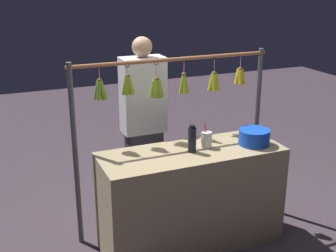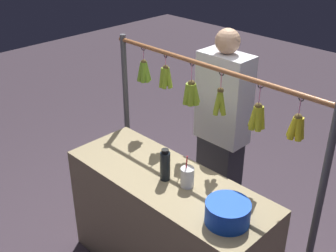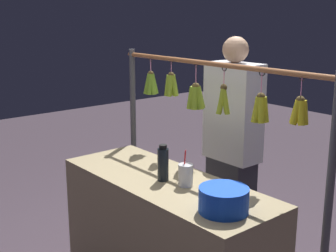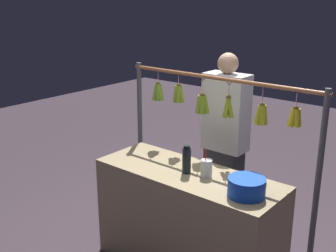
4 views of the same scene
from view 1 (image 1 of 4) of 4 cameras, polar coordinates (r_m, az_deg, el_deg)
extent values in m
plane|color=#433640|center=(4.04, 2.83, -14.63)|extent=(12.00, 12.00, 0.00)
cube|color=tan|center=(3.82, 2.93, -9.21)|extent=(1.52, 0.56, 0.86)
cylinder|color=#4C4C51|center=(4.39, 11.17, -0.60)|extent=(0.04, 0.04, 1.59)
cylinder|color=#4C4C51|center=(3.75, -11.73, -4.03)|extent=(0.04, 0.04, 1.59)
cylinder|color=#9E6038|center=(3.78, 0.68, 8.50)|extent=(1.81, 0.03, 0.03)
torus|color=black|center=(4.09, 9.28, 8.78)|extent=(0.04, 0.01, 0.04)
cylinder|color=pink|center=(4.10, 9.23, 7.94)|extent=(0.01, 0.01, 0.12)
sphere|color=brown|center=(4.11, 9.19, 7.14)|extent=(0.05, 0.05, 0.05)
cylinder|color=yellow|center=(4.11, 8.88, 6.22)|extent=(0.07, 0.04, 0.14)
cylinder|color=yellow|center=(4.10, 9.20, 6.18)|extent=(0.05, 0.06, 0.14)
cylinder|color=yellow|center=(4.12, 9.47, 6.23)|extent=(0.06, 0.05, 0.14)
cylinder|color=yellow|center=(4.14, 9.29, 6.30)|extent=(0.05, 0.05, 0.14)
cylinder|color=yellow|center=(4.14, 8.90, 6.31)|extent=(0.04, 0.05, 0.14)
torus|color=black|center=(3.96, 5.97, 8.59)|extent=(0.04, 0.02, 0.04)
cylinder|color=pink|center=(3.97, 5.94, 7.60)|extent=(0.01, 0.01, 0.14)
sphere|color=brown|center=(3.98, 5.91, 6.64)|extent=(0.05, 0.05, 0.05)
cylinder|color=gold|center=(3.99, 5.56, 5.57)|extent=(0.07, 0.04, 0.15)
cylinder|color=gold|center=(3.98, 5.92, 5.52)|extent=(0.05, 0.06, 0.16)
cylinder|color=gold|center=(4.00, 6.21, 5.57)|extent=(0.06, 0.06, 0.16)
cylinder|color=gold|center=(4.02, 6.00, 5.67)|extent=(0.05, 0.05, 0.15)
cylinder|color=gold|center=(4.02, 5.63, 5.66)|extent=(0.05, 0.06, 0.15)
torus|color=black|center=(3.83, 2.07, 8.33)|extent=(0.04, 0.01, 0.04)
cylinder|color=pink|center=(3.84, 2.06, 7.44)|extent=(0.01, 0.01, 0.12)
sphere|color=brown|center=(3.85, 2.05, 6.59)|extent=(0.04, 0.04, 0.04)
cylinder|color=#9CB227|center=(3.86, 1.82, 5.35)|extent=(0.06, 0.03, 0.17)
cylinder|color=#9CB227|center=(3.85, 2.11, 5.32)|extent=(0.04, 0.07, 0.17)
cylinder|color=#9CB227|center=(3.88, 2.24, 5.40)|extent=(0.07, 0.04, 0.17)
cylinder|color=#9CB227|center=(3.88, 1.90, 5.42)|extent=(0.04, 0.08, 0.17)
torus|color=black|center=(3.73, -1.50, 8.06)|extent=(0.04, 0.01, 0.04)
cylinder|color=pink|center=(3.74, -1.49, 6.96)|extent=(0.01, 0.01, 0.14)
sphere|color=brown|center=(3.76, -1.48, 5.89)|extent=(0.05, 0.05, 0.05)
cylinder|color=#8AAB29|center=(3.77, -1.91, 4.74)|extent=(0.07, 0.04, 0.15)
cylinder|color=#8AAB29|center=(3.75, -1.52, 4.67)|extent=(0.05, 0.06, 0.16)
cylinder|color=#8AAB29|center=(3.76, -1.08, 4.73)|extent=(0.05, 0.06, 0.16)
cylinder|color=#8AAB29|center=(3.79, -1.06, 4.84)|extent=(0.07, 0.04, 0.16)
cylinder|color=#8AAB29|center=(3.81, -1.45, 4.90)|extent=(0.06, 0.07, 0.16)
cylinder|color=#8AAB29|center=(3.80, -1.83, 4.86)|extent=(0.05, 0.06, 0.16)
torus|color=black|center=(3.65, -5.23, 7.74)|extent=(0.04, 0.01, 0.04)
cylinder|color=pink|center=(3.66, -5.20, 7.01)|extent=(0.01, 0.01, 0.09)
sphere|color=brown|center=(3.67, -5.18, 6.31)|extent=(0.04, 0.04, 0.04)
cylinder|color=#8CAC29|center=(3.68, -5.52, 5.14)|extent=(0.06, 0.03, 0.15)
cylinder|color=#8CAC29|center=(3.66, -5.27, 5.09)|extent=(0.04, 0.05, 0.15)
cylinder|color=#8CAC29|center=(3.67, -4.86, 5.13)|extent=(0.05, 0.06, 0.16)
cylinder|color=#8CAC29|center=(3.69, -4.80, 5.23)|extent=(0.07, 0.04, 0.15)
cylinder|color=#8CAC29|center=(3.71, -5.10, 5.27)|extent=(0.04, 0.06, 0.15)
cylinder|color=#8CAC29|center=(3.70, -5.41, 5.24)|extent=(0.05, 0.06, 0.15)
torus|color=black|center=(3.59, -8.81, 7.41)|extent=(0.04, 0.02, 0.04)
cylinder|color=pink|center=(3.60, -8.76, 6.55)|extent=(0.01, 0.01, 0.11)
sphere|color=brown|center=(3.61, -8.72, 5.73)|extent=(0.04, 0.04, 0.04)
cylinder|color=#76A52B|center=(3.62, -9.05, 4.53)|extent=(0.06, 0.04, 0.16)
cylinder|color=#76A52B|center=(3.60, -8.82, 4.46)|extent=(0.05, 0.06, 0.16)
cylinder|color=#76A52B|center=(3.61, -8.37, 4.51)|extent=(0.05, 0.06, 0.16)
cylinder|color=#76A52B|center=(3.63, -8.28, 4.59)|extent=(0.07, 0.04, 0.16)
cylinder|color=#76A52B|center=(3.65, -8.60, 4.65)|extent=(0.05, 0.06, 0.16)
cylinder|color=#76A52B|center=(3.64, -8.94, 4.61)|extent=(0.05, 0.07, 0.16)
cylinder|color=black|center=(3.58, 3.09, -1.80)|extent=(0.07, 0.07, 0.20)
cylinder|color=black|center=(3.55, 3.12, -0.09)|extent=(0.05, 0.05, 0.02)
cylinder|color=blue|center=(3.82, 10.94, -1.38)|extent=(0.26, 0.26, 0.13)
cylinder|color=silver|center=(3.70, 4.94, -1.74)|extent=(0.09, 0.09, 0.13)
cylinder|color=red|center=(3.68, 4.77, -1.18)|extent=(0.01, 0.03, 0.21)
cube|color=#2D2D38|center=(4.41, -3.04, -5.61)|extent=(0.32, 0.22, 0.81)
cube|color=silver|center=(4.15, -3.22, 3.96)|extent=(0.40, 0.22, 0.71)
sphere|color=tan|center=(4.06, -3.33, 10.06)|extent=(0.19, 0.19, 0.19)
camera|label=2|loc=(3.43, 46.31, 17.70)|focal=45.69mm
camera|label=3|loc=(3.80, 47.12, 7.51)|focal=49.72mm
camera|label=4|loc=(3.36, 58.81, 9.50)|focal=45.71mm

